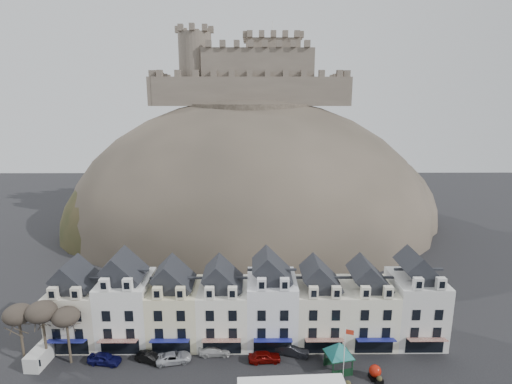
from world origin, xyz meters
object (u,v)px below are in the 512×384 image
(car_navy, at_px, (104,359))
(red_buoy, at_px, (375,372))
(car_charcoal, at_px, (292,349))
(bus_shelter, at_px, (339,349))
(car_silver, at_px, (174,358))
(car_maroon, at_px, (264,357))
(white_van, at_px, (41,356))
(car_black, at_px, (150,358))
(flagpole, at_px, (345,350))
(car_white, at_px, (215,351))

(car_navy, bearing_deg, red_buoy, -86.71)
(red_buoy, bearing_deg, car_charcoal, 153.38)
(bus_shelter, height_order, car_silver, bus_shelter)
(car_silver, bearing_deg, red_buoy, -110.13)
(car_maroon, bearing_deg, car_silver, 85.80)
(bus_shelter, bearing_deg, red_buoy, -33.36)
(car_navy, relative_size, car_silver, 0.95)
(white_van, xyz_separation_m, car_maroon, (29.07, 0.05, -0.32))
(car_silver, xyz_separation_m, car_charcoal, (15.60, 1.47, 0.10))
(bus_shelter, height_order, car_charcoal, bus_shelter)
(car_black, height_order, car_silver, car_black)
(car_black, relative_size, car_silver, 0.86)
(flagpole, xyz_separation_m, car_black, (-24.56, 3.51, -3.41))
(car_silver, height_order, car_maroon, car_maroon)
(flagpole, bearing_deg, car_navy, 173.89)
(car_navy, bearing_deg, car_silver, -79.72)
(car_black, relative_size, car_maroon, 0.93)
(car_maroon, bearing_deg, car_navy, 86.58)
(bus_shelter, xyz_separation_m, red_buoy, (4.19, -1.58, -2.14))
(white_van, distance_m, car_white, 22.47)
(car_charcoal, bearing_deg, bus_shelter, -102.99)
(red_buoy, xyz_separation_m, car_charcoal, (-9.72, 4.87, -0.20))
(car_silver, relative_size, car_white, 1.06)
(car_white, bearing_deg, flagpole, -108.96)
(flagpole, xyz_separation_m, car_maroon, (-9.61, 3.51, -3.33))
(car_silver, bearing_deg, car_white, -86.69)
(white_van, relative_size, car_white, 1.10)
(bus_shelter, bearing_deg, car_white, 155.60)
(white_van, xyz_separation_m, car_charcoal, (32.81, 1.53, -0.30))
(bus_shelter, distance_m, car_white, 16.45)
(red_buoy, relative_size, flagpole, 0.26)
(red_buoy, bearing_deg, car_silver, 172.35)
(car_navy, relative_size, car_white, 1.01)
(bus_shelter, relative_size, car_black, 1.56)
(red_buoy, xyz_separation_m, car_black, (-28.41, 3.38, -0.30))
(bus_shelter, bearing_deg, white_van, 164.65)
(car_white, bearing_deg, bus_shelter, -103.56)
(red_buoy, distance_m, white_van, 42.66)
(car_black, distance_m, car_maroon, 14.95)
(car_navy, height_order, car_black, car_navy)
(car_navy, distance_m, car_black, 5.83)
(bus_shelter, xyz_separation_m, car_maroon, (-9.27, 1.81, -2.36))
(car_silver, height_order, car_white, car_silver)
(flagpole, relative_size, car_navy, 1.65)
(car_silver, distance_m, car_maroon, 11.86)
(car_black, xyz_separation_m, car_silver, (3.09, 0.02, -0.01))
(bus_shelter, xyz_separation_m, car_white, (-15.93, 3.29, -2.47))
(car_white, height_order, car_charcoal, car_charcoal)
(bus_shelter, bearing_deg, car_silver, 162.35)
(car_navy, bearing_deg, car_charcoal, -77.41)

